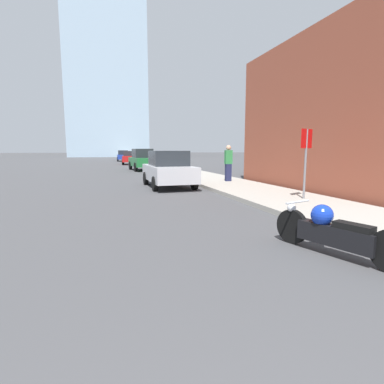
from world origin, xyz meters
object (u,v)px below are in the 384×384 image
at_px(parked_car_green, 142,160).
at_px(motorcycle, 333,231).
at_px(parked_car_blue, 123,156).
at_px(stop_sign, 306,151).
at_px(parked_car_red, 130,158).
at_px(pedestrian, 228,162).
at_px(parked_car_silver, 168,169).

bearing_deg(parked_car_green, motorcycle, -93.30).
xyz_separation_m(parked_car_blue, stop_sign, (2.95, -39.16, 0.84)).
relative_size(parked_car_green, parked_car_red, 1.08).
height_order(motorcycle, parked_car_blue, parked_car_blue).
bearing_deg(parked_car_red, stop_sign, -78.46).
bearing_deg(pedestrian, parked_car_green, 103.56).
bearing_deg(parked_car_red, pedestrian, -77.26).
height_order(motorcycle, parked_car_green, parked_car_green).
bearing_deg(stop_sign, parked_car_blue, 94.31).
bearing_deg(parked_car_blue, stop_sign, -83.57).
bearing_deg(parked_car_silver, parked_car_red, 88.73).
xyz_separation_m(motorcycle, parked_car_red, (-0.24, 32.48, 0.40)).
xyz_separation_m(parked_car_silver, parked_car_green, (0.38, 11.82, 0.07)).
bearing_deg(motorcycle, parked_car_blue, 73.12).
bearing_deg(pedestrian, stop_sign, -88.82).
bearing_deg(pedestrian, parked_car_blue, 94.85).
height_order(parked_car_blue, pedestrian, pedestrian).
bearing_deg(parked_car_green, parked_car_silver, -95.68).
xyz_separation_m(parked_car_green, parked_car_red, (-0.04, 10.99, -0.09)).
height_order(parked_car_green, parked_car_blue, parked_car_green).
height_order(parked_car_silver, parked_car_green, parked_car_green).
xyz_separation_m(parked_car_green, stop_sign, (2.88, -17.24, 0.76)).
xyz_separation_m(parked_car_red, parked_car_blue, (-0.03, 10.93, 0.01)).
bearing_deg(parked_car_red, parked_car_green, -84.16).
bearing_deg(stop_sign, parked_car_red, 95.92).
height_order(parked_car_blue, stop_sign, stop_sign).
bearing_deg(motorcycle, pedestrian, 58.38).
xyz_separation_m(parked_car_red, stop_sign, (2.93, -28.23, 0.85)).
height_order(motorcycle, pedestrian, pedestrian).
xyz_separation_m(parked_car_silver, pedestrian, (3.15, 0.34, 0.26)).
xyz_separation_m(parked_car_green, parked_car_blue, (-0.07, 21.92, -0.08)).
bearing_deg(parked_car_red, parked_car_blue, 95.75).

